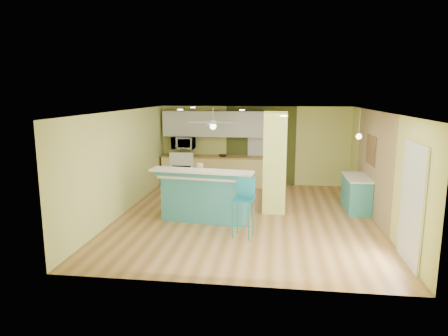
{
  "coord_description": "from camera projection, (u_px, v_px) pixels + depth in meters",
  "views": [
    {
      "loc": [
        0.65,
        -9.16,
        2.91
      ],
      "look_at": [
        -0.58,
        0.4,
        1.09
      ],
      "focal_mm": 32.0,
      "sensor_mm": 36.0,
      "label": 1
    }
  ],
  "objects": [
    {
      "name": "wall_right",
      "position": [
        380.0,
        168.0,
        8.94
      ],
      "size": [
        0.01,
        7.0,
        2.5
      ],
      "primitive_type": "cube",
      "color": "#D1D672",
      "rests_on": "floor"
    },
    {
      "name": "canister",
      "position": [
        200.0,
        167.0,
        9.47
      ],
      "size": [
        0.15,
        0.15,
        0.19
      ],
      "primitive_type": "cylinder",
      "color": "gold",
      "rests_on": "peninsula"
    },
    {
      "name": "interior_door",
      "position": [
        261.0,
        154.0,
        12.71
      ],
      "size": [
        0.82,
        0.05,
        2.0
      ],
      "primitive_type": "cube",
      "color": "silver",
      "rests_on": "floor"
    },
    {
      "name": "wall_front",
      "position": [
        229.0,
        207.0,
        5.9
      ],
      "size": [
        6.0,
        0.01,
        2.5
      ],
      "primitive_type": "cube",
      "color": "#D1D672",
      "rests_on": "floor"
    },
    {
      "name": "ceiling",
      "position": [
        247.0,
        111.0,
        9.08
      ],
      "size": [
        6.0,
        7.0,
        0.01
      ],
      "primitive_type": "cube",
      "color": "white",
      "rests_on": "wall_back"
    },
    {
      "name": "upper_cabinets",
      "position": [
        213.0,
        124.0,
        12.58
      ],
      "size": [
        3.2,
        0.34,
        0.8
      ],
      "primitive_type": "cube",
      "color": "silver",
      "rests_on": "wall_back"
    },
    {
      "name": "ceiling_fan",
      "position": [
        213.0,
        123.0,
        11.25
      ],
      "size": [
        1.41,
        1.41,
        0.61
      ],
      "color": "silver",
      "rests_on": "ceiling"
    },
    {
      "name": "wall_left",
      "position": [
        123.0,
        162.0,
        9.69
      ],
      "size": [
        0.01,
        7.0,
        2.5
      ],
      "primitive_type": "cube",
      "color": "#D1D672",
      "rests_on": "floor"
    },
    {
      "name": "wall_decor",
      "position": [
        371.0,
        150.0,
        9.67
      ],
      "size": [
        0.03,
        0.9,
        0.7
      ],
      "primitive_type": "cube",
      "color": "brown",
      "rests_on": "wood_panel"
    },
    {
      "name": "fruit_bowl",
      "position": [
        223.0,
        156.0,
        12.51
      ],
      "size": [
        0.28,
        0.28,
        0.07
      ],
      "primitive_type": "imported",
      "rotation": [
        0.0,
        0.0,
        -0.02
      ],
      "color": "#361E16",
      "rests_on": "kitchen_run"
    },
    {
      "name": "peninsula",
      "position": [
        207.0,
        195.0,
        9.32
      ],
      "size": [
        2.36,
        1.49,
        1.24
      ],
      "rotation": [
        0.0,
        0.0,
        -0.13
      ],
      "color": "teal",
      "rests_on": "floor"
    },
    {
      "name": "side_counter",
      "position": [
        356.0,
        193.0,
        10.02
      ],
      "size": [
        0.57,
        1.33,
        0.86
      ],
      "color": "teal",
      "rests_on": "floor"
    },
    {
      "name": "bar_stool",
      "position": [
        244.0,
        197.0,
        8.11
      ],
      "size": [
        0.48,
        0.48,
        1.23
      ],
      "rotation": [
        0.0,
        0.0,
        -0.2
      ],
      "color": "teal",
      "rests_on": "floor"
    },
    {
      "name": "stove",
      "position": [
        184.0,
        170.0,
        12.85
      ],
      "size": [
        0.76,
        0.66,
        1.08
      ],
      "color": "white",
      "rests_on": "floor"
    },
    {
      "name": "wall_back",
      "position": [
        254.0,
        146.0,
        12.73
      ],
      "size": [
        6.0,
        0.01,
        2.5
      ],
      "primitive_type": "cube",
      "color": "#D1D672",
      "rests_on": "floor"
    },
    {
      "name": "olive_accent",
      "position": [
        261.0,
        146.0,
        12.69
      ],
      "size": [
        2.2,
        0.02,
        2.5
      ],
      "primitive_type": "cube",
      "color": "#40461C",
      "rests_on": "floor"
    },
    {
      "name": "floor",
      "position": [
        246.0,
        217.0,
        9.55
      ],
      "size": [
        6.0,
        7.0,
        0.01
      ],
      "primitive_type": "cube",
      "color": "olive",
      "rests_on": "ground"
    },
    {
      "name": "kitchen_run",
      "position": [
        213.0,
        170.0,
        12.74
      ],
      "size": [
        3.25,
        0.63,
        0.94
      ],
      "color": "#E3CD77",
      "rests_on": "floor"
    },
    {
      "name": "wood_panel",
      "position": [
        373.0,
        164.0,
        9.53
      ],
      "size": [
        0.02,
        3.4,
        2.5
      ],
      "primitive_type": "cube",
      "color": "#937A54",
      "rests_on": "floor"
    },
    {
      "name": "french_door",
      "position": [
        412.0,
        205.0,
        6.74
      ],
      "size": [
        0.04,
        1.08,
        2.1
      ],
      "primitive_type": "cube",
      "color": "white",
      "rests_on": "floor"
    },
    {
      "name": "column",
      "position": [
        275.0,
        162.0,
        9.72
      ],
      "size": [
        0.55,
        0.55,
        2.5
      ],
      "primitive_type": "cube",
      "color": "#CDD663",
      "rests_on": "floor"
    },
    {
      "name": "microwave",
      "position": [
        183.0,
        143.0,
        12.7
      ],
      "size": [
        0.7,
        0.48,
        0.39
      ],
      "primitive_type": "imported",
      "color": "white",
      "rests_on": "wall_back"
    },
    {
      "name": "pendant_lamp",
      "position": [
        359.0,
        136.0,
        9.6
      ],
      "size": [
        0.14,
        0.14,
        0.69
      ],
      "color": "white",
      "rests_on": "ceiling"
    }
  ]
}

